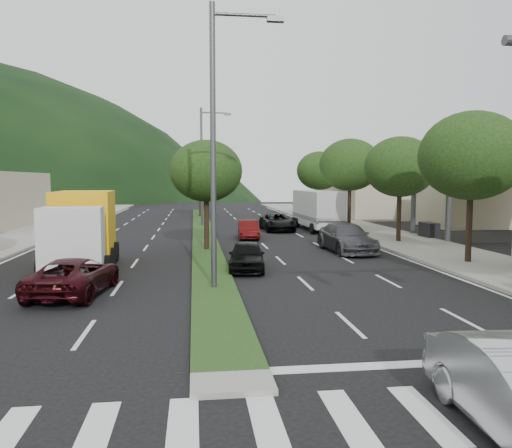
{
  "coord_description": "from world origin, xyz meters",
  "views": [
    {
      "loc": [
        -0.69,
        -9.65,
        3.92
      ],
      "look_at": [
        2.12,
        12.82,
        1.94
      ],
      "focal_mm": 35.0,
      "sensor_mm": 36.0,
      "label": 1
    }
  ],
  "objects": [
    {
      "name": "ground",
      "position": [
        0.0,
        0.0,
        0.0
      ],
      "size": [
        160.0,
        160.0,
        0.0
      ],
      "primitive_type": "plane",
      "color": "black",
      "rests_on": "ground"
    },
    {
      "name": "sidewalk_right",
      "position": [
        12.5,
        25.0,
        0.07
      ],
      "size": [
        5.0,
        90.0,
        0.15
      ],
      "primitive_type": "cube",
      "color": "gray",
      "rests_on": "ground"
    },
    {
      "name": "sidewalk_left",
      "position": [
        -13.0,
        25.0,
        0.07
      ],
      "size": [
        6.0,
        90.0,
        0.15
      ],
      "primitive_type": "cube",
      "color": "gray",
      "rests_on": "ground"
    },
    {
      "name": "median",
      "position": [
        0.0,
        28.0,
        0.06
      ],
      "size": [
        1.6,
        56.0,
        0.12
      ],
      "primitive_type": "cube",
      "color": "#1D3B15",
      "rests_on": "ground"
    },
    {
      "name": "crosswalk",
      "position": [
        0.0,
        -2.0,
        0.01
      ],
      "size": [
        19.0,
        2.2,
        0.01
      ],
      "primitive_type": "cube",
      "color": "silver",
      "rests_on": "ground"
    },
    {
      "name": "gas_canopy",
      "position": [
        19.0,
        22.0,
        4.65
      ],
      "size": [
        12.2,
        8.2,
        5.25
      ],
      "color": "silver",
      "rests_on": "ground"
    },
    {
      "name": "bldg_right_far",
      "position": [
        19.5,
        44.0,
        2.6
      ],
      "size": [
        10.0,
        16.0,
        5.2
      ],
      "primitive_type": "cube",
      "color": "beige",
      "rests_on": "ground"
    },
    {
      "name": "tree_r_b",
      "position": [
        12.0,
        12.0,
        5.04
      ],
      "size": [
        4.8,
        4.8,
        6.94
      ],
      "color": "black",
      "rests_on": "sidewalk_right"
    },
    {
      "name": "tree_r_c",
      "position": [
        12.0,
        20.0,
        4.75
      ],
      "size": [
        4.4,
        4.4,
        6.48
      ],
      "color": "black",
      "rests_on": "sidewalk_right"
    },
    {
      "name": "tree_r_d",
      "position": [
        12.0,
        30.0,
        5.18
      ],
      "size": [
        5.0,
        5.0,
        7.17
      ],
      "color": "black",
      "rests_on": "sidewalk_right"
    },
    {
      "name": "tree_r_e",
      "position": [
        12.0,
        40.0,
        4.89
      ],
      "size": [
        4.6,
        4.6,
        6.71
      ],
      "color": "black",
      "rests_on": "sidewalk_right"
    },
    {
      "name": "tree_med_near",
      "position": [
        0.0,
        18.0,
        4.43
      ],
      "size": [
        4.0,
        4.0,
        6.02
      ],
      "color": "black",
      "rests_on": "median"
    },
    {
      "name": "tree_med_far",
      "position": [
        0.0,
        44.0,
        5.01
      ],
      "size": [
        4.8,
        4.8,
        6.94
      ],
      "color": "black",
      "rests_on": "median"
    },
    {
      "name": "streetlight_near",
      "position": [
        0.21,
        8.0,
        5.58
      ],
      "size": [
        2.6,
        0.25,
        10.0
      ],
      "color": "#47494C",
      "rests_on": "ground"
    },
    {
      "name": "streetlight_mid",
      "position": [
        0.21,
        33.0,
        5.58
      ],
      "size": [
        2.6,
        0.25,
        10.0
      ],
      "color": "#47494C",
      "rests_on": "ground"
    },
    {
      "name": "suv_maroon",
      "position": [
        -4.79,
        7.89,
        0.64
      ],
      "size": [
        2.7,
        4.85,
        1.28
      ],
      "primitive_type": "imported",
      "rotation": [
        0.0,
        0.0,
        3.01
      ],
      "color": "black",
      "rests_on": "ground"
    },
    {
      "name": "car_queue_a",
      "position": [
        1.58,
        11.78,
        0.64
      ],
      "size": [
        1.91,
        3.9,
        1.28
      ],
      "primitive_type": "imported",
      "rotation": [
        0.0,
        0.0,
        -0.11
      ],
      "color": "black",
      "rests_on": "ground"
    },
    {
      "name": "car_queue_b",
      "position": [
        7.63,
        16.78,
        0.77
      ],
      "size": [
        2.42,
        5.42,
        1.54
      ],
      "primitive_type": "imported",
      "rotation": [
        0.0,
        0.0,
        0.05
      ],
      "color": "#424246",
      "rests_on": "ground"
    },
    {
      "name": "car_queue_c",
      "position": [
        2.94,
        23.55,
        0.62
      ],
      "size": [
        1.48,
        3.81,
        1.24
      ],
      "primitive_type": "imported",
      "rotation": [
        0.0,
        0.0,
        -0.05
      ],
      "color": "#550E0E",
      "rests_on": "ground"
    },
    {
      "name": "car_queue_d",
      "position": [
        5.76,
        28.55,
        0.68
      ],
      "size": [
        2.38,
        4.93,
        1.35
      ],
      "primitive_type": "imported",
      "rotation": [
        0.0,
        0.0,
        0.03
      ],
      "color": "black",
      "rests_on": "ground"
    },
    {
      "name": "box_truck",
      "position": [
        -5.6,
        13.12,
        1.62
      ],
      "size": [
        3.17,
        7.12,
        3.42
      ],
      "rotation": [
        0.0,
        0.0,
        3.22
      ],
      "color": "silver",
      "rests_on": "ground"
    },
    {
      "name": "motorhome",
      "position": [
        9.0,
        28.78,
        1.65
      ],
      "size": [
        2.65,
        8.1,
        3.09
      ],
      "rotation": [
        0.0,
        0.0,
        0.01
      ],
      "color": "#BBBBBB",
      "rests_on": "ground"
    }
  ]
}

